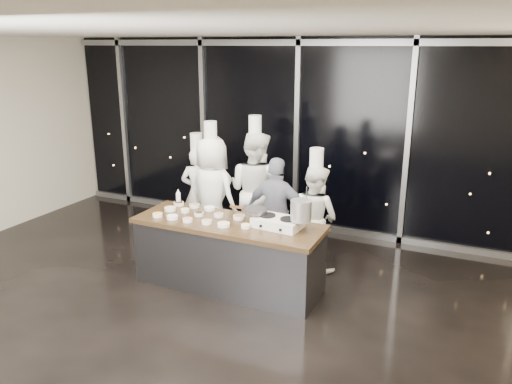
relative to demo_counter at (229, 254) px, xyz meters
The scene contains 14 objects.
ground 1.01m from the demo_counter, 90.00° to the right, with size 9.00×9.00×0.00m, color black.
room_shell 2.01m from the demo_counter, 78.94° to the right, with size 9.02×7.02×3.21m.
window_wall 2.78m from the demo_counter, 90.00° to the left, with size 8.90×0.11×3.20m.
demo_counter is the anchor object (origin of this frame).
stove 0.83m from the demo_counter, ahead, with size 0.62×0.42×0.14m.
frying_pan 0.70m from the demo_counter, 19.00° to the left, with size 0.53×0.32×0.05m.
stock_pot 1.19m from the demo_counter, ahead, with size 0.25×0.25×0.25m, color #A7A7AA.
prep_bowls 0.66m from the demo_counter, behind, with size 1.38×0.68×0.05m.
squeeze_bottle 1.17m from the demo_counter, 160.66° to the left, with size 0.06×0.06×0.23m.
chef_far_left 1.86m from the demo_counter, 133.20° to the left, with size 0.62×0.49×1.74m.
chef_left 1.36m from the demo_counter, 128.60° to the left, with size 0.97×0.73×2.00m.
chef_center 1.46m from the demo_counter, 100.32° to the left, with size 1.00×0.84×2.07m.
guest 0.96m from the demo_counter, 68.77° to the left, with size 0.95×0.43×1.59m.
chef_right 1.35m from the demo_counter, 51.13° to the left, with size 0.90×0.81×1.74m.
Camera 1 is at (2.82, -4.39, 3.08)m, focal length 35.00 mm.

